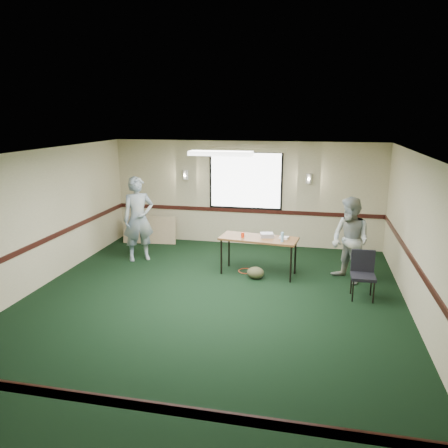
% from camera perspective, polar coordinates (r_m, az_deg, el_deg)
% --- Properties ---
extents(ground, '(8.00, 8.00, 0.00)m').
position_cam_1_polar(ground, '(8.00, -1.97, -10.62)').
color(ground, black).
rests_on(ground, ground).
extents(room_shell, '(8.00, 8.02, 8.00)m').
position_cam_1_polar(room_shell, '(9.51, 1.03, 3.41)').
color(room_shell, tan).
rests_on(room_shell, ground).
extents(folding_table, '(1.69, 0.84, 0.81)m').
position_cam_1_polar(folding_table, '(9.29, 4.55, -2.14)').
color(folding_table, '#553A18').
rests_on(folding_table, ground).
extents(projector, '(0.31, 0.28, 0.09)m').
position_cam_1_polar(projector, '(9.31, 5.61, -1.45)').
color(projector, '#98979F').
rests_on(projector, folding_table).
extents(game_console, '(0.21, 0.18, 0.05)m').
position_cam_1_polar(game_console, '(9.24, 7.85, -1.77)').
color(game_console, white).
rests_on(game_console, folding_table).
extents(red_cup, '(0.07, 0.07, 0.11)m').
position_cam_1_polar(red_cup, '(9.25, 2.45, -1.44)').
color(red_cup, red).
rests_on(red_cup, folding_table).
extents(water_bottle, '(0.06, 0.06, 0.20)m').
position_cam_1_polar(water_bottle, '(8.99, 7.62, -1.70)').
color(water_bottle, '#80B3D2').
rests_on(water_bottle, folding_table).
extents(duffel_bag, '(0.42, 0.35, 0.25)m').
position_cam_1_polar(duffel_bag, '(9.22, 4.14, -6.37)').
color(duffel_bag, '#494729').
rests_on(duffel_bag, ground).
extents(cable_coil, '(0.41, 0.41, 0.02)m').
position_cam_1_polar(cable_coil, '(9.65, 2.90, -6.14)').
color(cable_coil, '#BD3817').
rests_on(cable_coil, ground).
extents(folded_table, '(1.43, 0.36, 0.72)m').
position_cam_1_polar(folded_table, '(11.77, -9.69, -0.77)').
color(folded_table, '#99845F').
rests_on(folded_table, ground).
extents(conference_chair, '(0.44, 0.46, 0.89)m').
position_cam_1_polar(conference_chair, '(8.58, 17.69, -5.81)').
color(conference_chair, black).
rests_on(conference_chair, ground).
extents(person_left, '(0.86, 0.79, 1.97)m').
position_cam_1_polar(person_left, '(10.33, -11.12, 0.65)').
color(person_left, '#3B5682').
rests_on(person_left, ground).
extents(person_right, '(1.06, 1.08, 1.75)m').
position_cam_1_polar(person_right, '(9.16, 16.16, -2.09)').
color(person_right, '#7698B8').
rests_on(person_right, ground).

